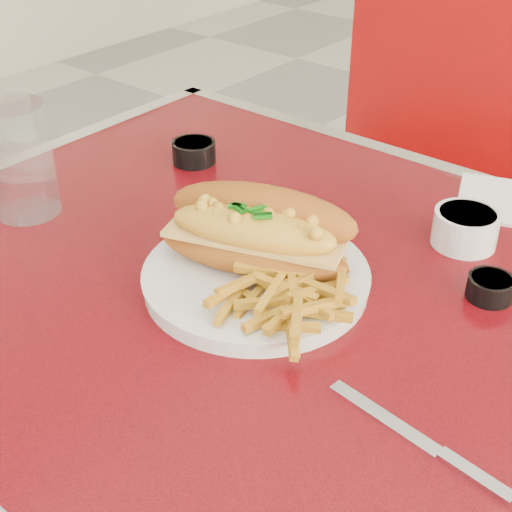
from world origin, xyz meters
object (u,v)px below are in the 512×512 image
Objects in this scene: gravy_ramekin at (465,227)px; knife at (431,447)px; diner_table at (330,416)px; dinner_plate at (256,278)px; sauce_cup_left at (194,151)px; sauce_cup_right at (490,287)px; water_tumbler at (20,160)px; fork at (301,291)px; mac_hoagie at (257,232)px.

gravy_ramekin is 0.48× the size of knife.
knife reaches higher than diner_table.
dinner_plate is 0.34m from sauce_cup_left.
sauce_cup_right is (0.50, -0.05, -0.00)m from sauce_cup_left.
fork is at bearing 8.62° from water_tumbler.
gravy_ramekin is (0.08, 0.23, 0.01)m from fork.
mac_hoagie is at bearing 74.07° from fork.
knife is at bearing -3.15° from water_tumbler.
dinner_plate is 1.26× the size of mac_hoagie.
sauce_cup_right is (0.22, 0.15, 0.00)m from dinner_plate.
sauce_cup_right is at bearing 20.14° from water_tumbler.
water_tumbler is at bearing -159.86° from sauce_cup_right.
gravy_ramekin is 0.35m from knife.
dinner_plate is at bearing -34.58° from sauce_cup_left.
diner_table is 0.25m from mac_hoagie.
sauce_cup_left is 0.27m from water_tumbler.
sauce_cup_right is at bearing -52.61° from fork.
dinner_plate is at bearing -168.92° from diner_table.
sauce_cup_left is at bearing 55.17° from fork.
gravy_ramekin is at bearing 35.43° from mac_hoagie.
gravy_ramekin reaches higher than sauce_cup_left.
knife is (0.21, -0.10, -0.02)m from fork.
mac_hoagie reaches higher than fork.
water_tumbler is (-0.35, -0.06, 0.07)m from dinner_plate.
gravy_ramekin is 0.43m from sauce_cup_left.
fork is 0.25m from gravy_ramekin.
sauce_cup_right is at bearing 34.17° from dinner_plate.
dinner_plate is at bearing -145.83° from sauce_cup_right.
diner_table is at bearing 153.23° from knife.
sauce_cup_left is at bearing 174.69° from sauce_cup_right.
gravy_ramekin is at bearing 30.89° from water_tumbler.
gravy_ramekin is (0.04, 0.22, 0.19)m from diner_table.
diner_table is 8.14× the size of water_tumbler.
mac_hoagie reaches higher than diner_table.
mac_hoagie is 0.27m from gravy_ramekin.
diner_table is 21.52× the size of sauce_cup_right.
water_tumbler is (-0.49, -0.30, 0.05)m from gravy_ramekin.
sauce_cup_left is 1.35× the size of sauce_cup_right.
gravy_ramekin is at bearing -25.21° from fork.
sauce_cup_left is at bearing -174.51° from gravy_ramekin.
knife is (0.62, -0.03, -0.07)m from water_tumbler.
dinner_plate is at bearing -72.40° from mac_hoagie.
dinner_plate is at bearing 86.42° from fork.
diner_table is 6.54× the size of knife.
fork is at bearing -29.51° from mac_hoagie.
sauce_cup_right is at bearing 47.64° from diner_table.
knife is at bearing -27.49° from sauce_cup_left.
diner_table is at bearing 10.07° from water_tumbler.
mac_hoagie is 3.19× the size of sauce_cup_left.
diner_table is at bearing -71.57° from fork.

